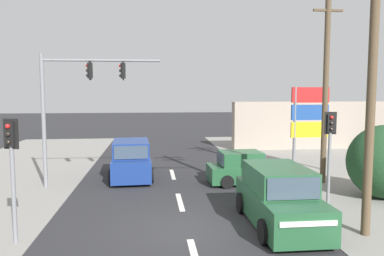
# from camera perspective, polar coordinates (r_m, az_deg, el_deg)

# --- Properties ---
(ground_plane) EXTENTS (140.00, 140.00, 0.00)m
(ground_plane) POSITION_cam_1_polar(r_m,az_deg,el_deg) (12.12, -0.69, -15.22)
(ground_plane) COLOR #28282B
(lane_dash_mid) EXTENTS (0.20, 2.40, 0.01)m
(lane_dash_mid) POSITION_cam_1_polar(r_m,az_deg,el_deg) (14.95, -1.84, -11.18)
(lane_dash_mid) COLOR silver
(lane_dash_mid) RESTS_ON ground
(lane_dash_far) EXTENTS (0.20, 2.40, 0.01)m
(lane_dash_far) POSITION_cam_1_polar(r_m,az_deg,el_deg) (19.79, -2.98, -7.06)
(lane_dash_far) COLOR silver
(lane_dash_far) RESTS_ON ground
(utility_pole_foreground_right) EXTENTS (3.77, 0.63, 10.97)m
(utility_pole_foreground_right) POSITION_cam_1_polar(r_m,az_deg,el_deg) (12.11, 25.44, 12.43)
(utility_pole_foreground_right) COLOR brown
(utility_pole_foreground_right) RESTS_ON ground
(utility_pole_midground_right) EXTENTS (1.80, 0.26, 9.10)m
(utility_pole_midground_right) POSITION_cam_1_polar(r_m,az_deg,el_deg) (18.50, 19.71, 6.69)
(utility_pole_midground_right) COLOR brown
(utility_pole_midground_right) RESTS_ON ground
(traffic_signal_mast) EXTENTS (5.29, 0.47, 6.00)m
(traffic_signal_mast) POSITION_cam_1_polar(r_m,az_deg,el_deg) (17.54, -17.73, 4.74)
(traffic_signal_mast) COLOR slate
(traffic_signal_mast) RESTS_ON ground
(pedestal_signal_right_kerb) EXTENTS (0.44, 0.30, 3.56)m
(pedestal_signal_right_kerb) POSITION_cam_1_polar(r_m,az_deg,el_deg) (14.95, 20.27, -2.05)
(pedestal_signal_right_kerb) COLOR slate
(pedestal_signal_right_kerb) RESTS_ON ground
(pedestal_signal_left_kerb) EXTENTS (0.43, 0.31, 3.56)m
(pedestal_signal_left_kerb) POSITION_cam_1_polar(r_m,az_deg,el_deg) (11.51, -25.75, -4.39)
(pedestal_signal_left_kerb) COLOR slate
(pedestal_signal_left_kerb) RESTS_ON ground
(shopping_plaza_sign) EXTENTS (2.10, 0.16, 4.60)m
(shopping_plaza_sign) POSITION_cam_1_polar(r_m,az_deg,el_deg) (21.44, 17.51, 1.71)
(shopping_plaza_sign) COLOR slate
(shopping_plaza_sign) RESTS_ON ground
(shopfront_wall_far) EXTENTS (12.00, 1.00, 3.60)m
(shopfront_wall_far) POSITION_cam_1_polar(r_m,az_deg,el_deg) (29.95, 17.56, 0.41)
(shopfront_wall_far) COLOR #A39384
(shopfront_wall_far) RESTS_ON ground
(suv_oncoming_mid) EXTENTS (2.23, 4.62, 1.90)m
(suv_oncoming_mid) POSITION_cam_1_polar(r_m,az_deg,el_deg) (19.15, -9.25, -4.86)
(suv_oncoming_mid) COLOR navy
(suv_oncoming_mid) RESTS_ON ground
(hatchback_crossing_left) EXTENTS (3.68, 1.86, 1.53)m
(hatchback_crossing_left) POSITION_cam_1_polar(r_m,az_deg,el_deg) (17.86, 8.06, -6.17)
(hatchback_crossing_left) COLOR #235633
(hatchback_crossing_left) RESTS_ON ground
(suv_receding_far) EXTENTS (2.09, 4.55, 1.90)m
(suv_receding_far) POSITION_cam_1_polar(r_m,az_deg,el_deg) (12.57, 13.12, -10.36)
(suv_receding_far) COLOR #235633
(suv_receding_far) RESTS_ON ground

